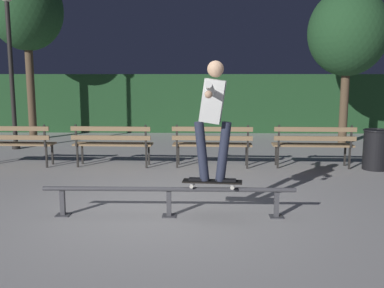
% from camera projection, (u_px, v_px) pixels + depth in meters
% --- Properties ---
extents(ground_plane, '(90.00, 90.00, 0.00)m').
position_uv_depth(ground_plane, '(170.00, 212.00, 6.07)').
color(ground_plane, '#ADAAA8').
extents(hedge_backdrop, '(24.00, 1.20, 1.87)m').
position_uv_depth(hedge_backdrop, '(189.00, 103.00, 14.57)').
color(hedge_backdrop, '#234C28').
rests_on(hedge_backdrop, ground).
extents(grind_rail, '(3.35, 0.18, 0.40)m').
position_uv_depth(grind_rail, '(169.00, 194.00, 5.83)').
color(grind_rail, '#47474C').
rests_on(grind_rail, ground).
extents(skateboard, '(0.80, 0.28, 0.09)m').
position_uv_depth(skateboard, '(212.00, 182.00, 5.78)').
color(skateboard, black).
rests_on(skateboard, grind_rail).
extents(skateboarder, '(0.63, 1.40, 1.56)m').
position_uv_depth(skateboarder, '(213.00, 111.00, 5.64)').
color(skateboarder, black).
rests_on(skateboarder, skateboard).
extents(park_bench_leftmost, '(1.61, 0.47, 0.88)m').
position_uv_depth(park_bench_leftmost, '(13.00, 141.00, 8.95)').
color(park_bench_leftmost, '#282623').
rests_on(park_bench_leftmost, ground).
extents(park_bench_left_center, '(1.61, 0.47, 0.88)m').
position_uv_depth(park_bench_left_center, '(112.00, 141.00, 8.90)').
color(park_bench_left_center, '#282623').
rests_on(park_bench_left_center, ground).
extents(park_bench_right_center, '(1.61, 0.47, 0.88)m').
position_uv_depth(park_bench_right_center, '(212.00, 141.00, 8.85)').
color(park_bench_right_center, '#282623').
rests_on(park_bench_right_center, ground).
extents(park_bench_rightmost, '(1.61, 0.47, 0.88)m').
position_uv_depth(park_bench_rightmost, '(313.00, 142.00, 8.80)').
color(park_bench_rightmost, '#282623').
rests_on(park_bench_rightmost, ground).
extents(tree_far_left, '(2.01, 2.01, 4.73)m').
position_uv_depth(tree_far_left, '(26.00, 11.00, 12.20)').
color(tree_far_left, brown).
rests_on(tree_far_left, ground).
extents(tree_far_right, '(2.05, 2.05, 4.07)m').
position_uv_depth(tree_far_right, '(348.00, 33.00, 11.40)').
color(tree_far_right, brown).
rests_on(tree_far_right, ground).
extents(lamp_post_left, '(0.32, 0.32, 3.90)m').
position_uv_depth(lamp_post_left, '(10.00, 49.00, 10.75)').
color(lamp_post_left, '#282623').
rests_on(lamp_post_left, ground).
extents(trash_can, '(0.52, 0.52, 0.80)m').
position_uv_depth(trash_can, '(376.00, 149.00, 8.68)').
color(trash_can, black).
rests_on(trash_can, ground).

